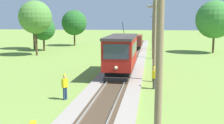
{
  "coord_description": "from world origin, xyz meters",
  "views": [
    {
      "loc": [
        2.8,
        -8.06,
        5.36
      ],
      "look_at": [
        -0.64,
        15.9,
        1.56
      ],
      "focal_mm": 43.77,
      "sensor_mm": 36.0,
      "label": 1
    }
  ],
  "objects": [
    {
      "name": "utility_pole_mid",
      "position": [
        3.08,
        29.65,
        4.04
      ],
      "size": [
        1.4,
        0.61,
        7.9
      ],
      "color": "#7A664C",
      "rests_on": "ground"
    },
    {
      "name": "tree_right_near",
      "position": [
        -18.15,
        38.73,
        5.77
      ],
      "size": [
        4.94,
        4.94,
        8.26
      ],
      "color": "#4C3823",
      "rests_on": "ground"
    },
    {
      "name": "tree_left_far",
      "position": [
        -15.39,
        36.46,
        3.78
      ],
      "size": [
        3.99,
        3.99,
        5.78
      ],
      "color": "#4C3823",
      "rests_on": "ground"
    },
    {
      "name": "track_worker",
      "position": [
        -2.86,
        9.1,
        0.98
      ],
      "size": [
        0.41,
        0.45,
        1.78
      ],
      "rotation": [
        0.0,
        0.0,
        2.53
      ],
      "color": "navy",
      "rests_on": "ground"
    },
    {
      "name": "utility_pole_foreground",
      "position": [
        3.08,
        0.73,
        4.26
      ],
      "size": [
        1.4,
        0.5,
        8.33
      ],
      "color": "#7A664C",
      "rests_on": "ground"
    },
    {
      "name": "tree_right_far",
      "position": [
        12.66,
        37.3,
        5.33
      ],
      "size": [
        5.96,
        5.96,
        8.31
      ],
      "color": "#4C3823",
      "rests_on": "ground"
    },
    {
      "name": "red_tram",
      "position": [
        0.0,
        17.69,
        2.19
      ],
      "size": [
        2.6,
        8.54,
        4.79
      ],
      "color": "maroon",
      "rests_on": "rail_right"
    },
    {
      "name": "second_worker",
      "position": [
        3.09,
        12.86,
        0.98
      ],
      "size": [
        0.35,
        0.44,
        1.78
      ],
      "rotation": [
        0.0,
        0.0,
        -0.32
      ],
      "color": "#38332D",
      "rests_on": "ground"
    },
    {
      "name": "tree_horizon",
      "position": [
        -14.15,
        30.55,
        5.65
      ],
      "size": [
        4.86,
        4.86,
        8.1
      ],
      "color": "#4C3823",
      "rests_on": "ground"
    },
    {
      "name": "utility_pole_distant",
      "position": [
        3.08,
        56.24,
        3.51
      ],
      "size": [
        1.4,
        0.51,
        6.83
      ],
      "color": "#7A664C",
      "rests_on": "ground"
    },
    {
      "name": "tree_left_near",
      "position": [
        -12.7,
        46.02,
        4.66
      ],
      "size": [
        5.06,
        5.06,
        7.2
      ],
      "color": "#4C3823",
      "rests_on": "ground"
    },
    {
      "name": "utility_pole_near_tram",
      "position": [
        3.08,
        15.39,
        3.75
      ],
      "size": [
        1.4,
        0.32,
        7.32
      ],
      "color": "#7A664C",
      "rests_on": "ground"
    },
    {
      "name": "freight_car",
      "position": [
        0.0,
        39.33,
        1.56
      ],
      "size": [
        2.4,
        5.2,
        2.31
      ],
      "color": "maroon",
      "rests_on": "rail_right"
    },
    {
      "name": "utility_pole_far",
      "position": [
        3.08,
        40.96,
        4.32
      ],
      "size": [
        1.4,
        0.4,
        8.44
      ],
      "color": "#7A664C",
      "rests_on": "ground"
    }
  ]
}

